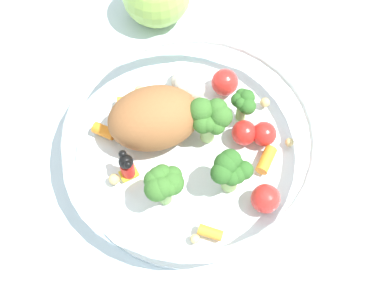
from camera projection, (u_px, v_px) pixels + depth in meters
The scene contains 2 objects.
ground_plane at pixel (191, 175), 0.54m from camera, with size 2.40×2.40×0.00m, color silver.
food_container at pixel (188, 137), 0.52m from camera, with size 0.25×0.25×0.07m.
Camera 1 is at (0.17, -0.14, 0.49)m, focal length 49.37 mm.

